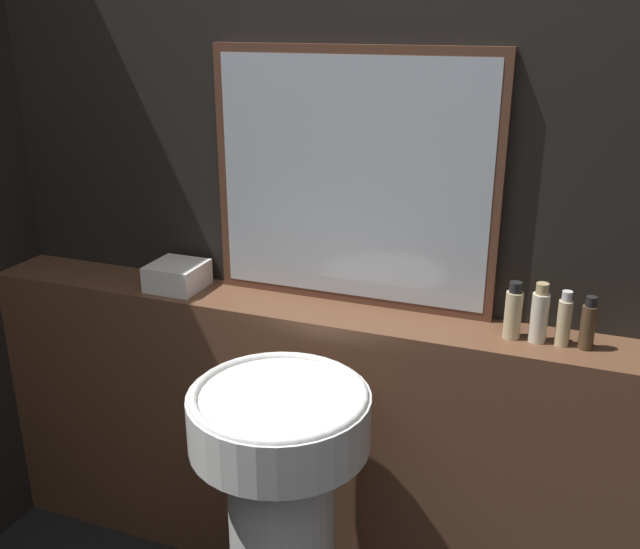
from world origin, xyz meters
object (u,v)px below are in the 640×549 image
body_wash_bottle (588,325)px  shampoo_bottle (513,312)px  conditioner_bottle (539,315)px  lotion_bottle (564,320)px  mirror (352,181)px  towel_stack (177,276)px  pedestal_sink (281,508)px

body_wash_bottle → shampoo_bottle: bearing=-180.0°
conditioner_bottle → lotion_bottle: 0.06m
conditioner_bottle → body_wash_bottle: (0.12, 0.00, -0.01)m
mirror → shampoo_bottle: mirror is taller
conditioner_bottle → body_wash_bottle: size_ratio=1.14×
towel_stack → lotion_bottle: size_ratio=1.08×
pedestal_sink → lotion_bottle: (0.63, 0.39, 0.47)m
mirror → body_wash_bottle: bearing=-7.6°
towel_stack → mirror: bearing=9.4°
towel_stack → conditioner_bottle: size_ratio=0.99×
pedestal_sink → towel_stack: bearing=143.0°
lotion_bottle → body_wash_bottle: lotion_bottle is taller
pedestal_sink → conditioner_bottle: size_ratio=5.38×
mirror → lotion_bottle: 0.68m
conditioner_bottle → towel_stack: bearing=180.0°
pedestal_sink → lotion_bottle: size_ratio=5.86×
lotion_bottle → pedestal_sink: bearing=-148.1°
shampoo_bottle → lotion_bottle: size_ratio=1.05×
mirror → conditioner_bottle: bearing=-9.3°
shampoo_bottle → lotion_bottle: bearing=0.0°
pedestal_sink → mirror: mirror is taller
mirror → body_wash_bottle: mirror is taller
shampoo_bottle → body_wash_bottle: shampoo_bottle is taller
pedestal_sink → shampoo_bottle: size_ratio=5.59×
mirror → conditioner_bottle: size_ratio=5.15×
mirror → shampoo_bottle: 0.57m
pedestal_sink → shampoo_bottle: bearing=37.9°
pedestal_sink → lotion_bottle: bearing=31.9°
pedestal_sink → mirror: 0.90m
towel_stack → conditioner_bottle: bearing=0.0°
shampoo_bottle → body_wash_bottle: size_ratio=1.10×
towel_stack → pedestal_sink: bearing=-37.0°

